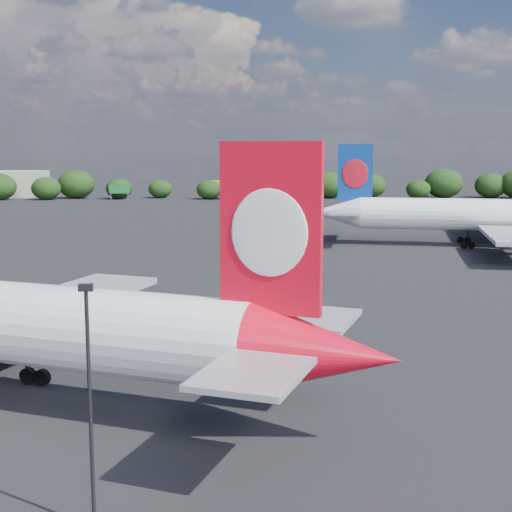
{
  "coord_description": "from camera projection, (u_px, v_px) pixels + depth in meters",
  "views": [
    {
      "loc": [
        14.12,
        -35.94,
        15.32
      ],
      "look_at": [
        16.0,
        12.0,
        8.0
      ],
      "focal_mm": 50.0,
      "sensor_mm": 36.0,
      "label": 1
    }
  ],
  "objects": [
    {
      "name": "horizon_treeline",
      "position": [
        198.0,
        185.0,
        215.07
      ],
      "size": [
        201.24,
        16.26,
        9.25
      ],
      "color": "black",
      "rests_on": "ground"
    },
    {
      "name": "billboard_yellow",
      "position": [
        221.0,
        185.0,
        216.93
      ],
      "size": [
        5.0,
        0.3,
        5.5
      ],
      "color": "gold",
      "rests_on": "ground"
    },
    {
      "name": "china_southern_airliner",
      "position": [
        473.0,
        216.0,
        110.68
      ],
      "size": [
        48.31,
        46.21,
        15.87
      ],
      "color": "white",
      "rests_on": "ground"
    },
    {
      "name": "ground",
      "position": [
        124.0,
        262.0,
        96.54
      ],
      "size": [
        500.0,
        500.0,
        0.0
      ],
      "primitive_type": "plane",
      "color": "black",
      "rests_on": "ground"
    },
    {
      "name": "apron_lamp_post",
      "position": [
        90.0,
        394.0,
        28.13
      ],
      "size": [
        0.55,
        0.3,
        10.11
      ],
      "color": "black",
      "rests_on": "ground"
    },
    {
      "name": "highway_sign",
      "position": [
        119.0,
        189.0,
        209.95
      ],
      "size": [
        6.0,
        0.3,
        4.5
      ],
      "color": "#15692D",
      "rests_on": "ground"
    }
  ]
}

